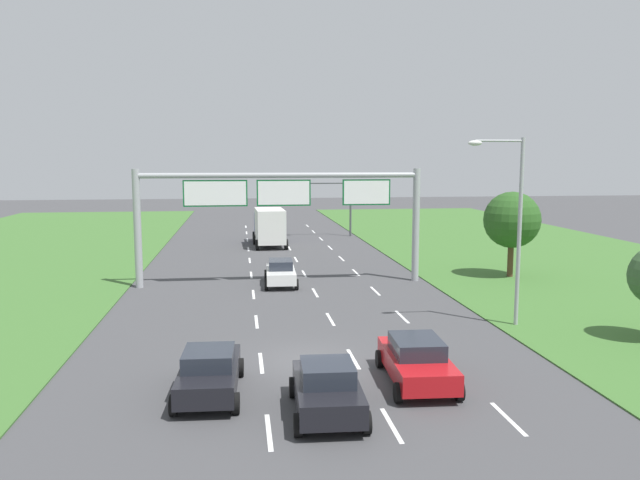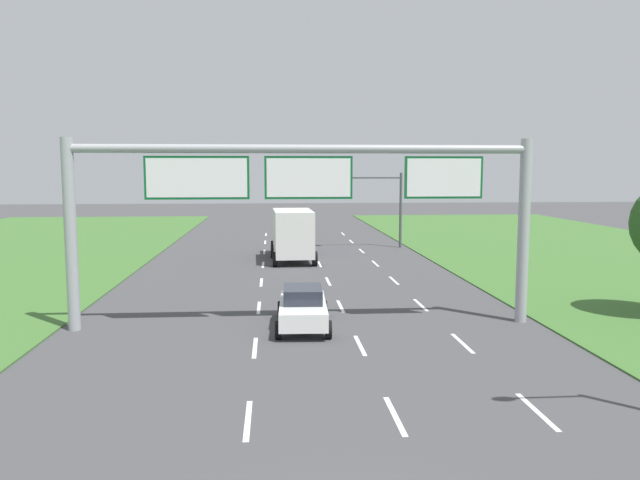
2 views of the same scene
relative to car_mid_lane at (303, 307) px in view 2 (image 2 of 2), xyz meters
The scene contains 7 objects.
lane_dashes_inner_left 1.92m from the car_mid_lane, 166.63° to the left, with size 0.14×68.40×0.01m.
lane_dashes_inner_right 1.98m from the car_mid_lane, 12.85° to the left, with size 0.14×68.40×0.01m.
lane_dashes_slip 5.36m from the car_mid_lane, ahead, with size 0.14×68.40×0.01m.
car_mid_lane is the anchor object (origin of this frame).
box_truck 17.41m from the car_mid_lane, 89.51° to the left, with size 2.84×7.16×3.30m.
sign_gantry 4.21m from the car_mid_lane, 66.25° to the left, with size 17.24×0.44×7.00m.
traffic_light_mast 24.34m from the car_mid_lane, 74.29° to the left, with size 4.76×0.49×5.60m.
Camera 2 is at (-1.13, -8.15, 5.86)m, focal length 35.00 mm.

